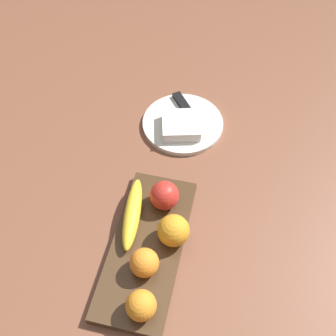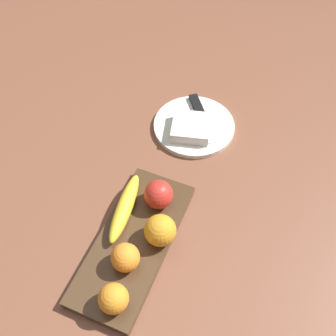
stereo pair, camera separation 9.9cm
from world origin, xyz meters
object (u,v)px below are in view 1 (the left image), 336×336
Objects in this scene: fruit_tray at (148,247)px; banana at (132,213)px; folded_napkin at (182,125)px; knife at (185,108)px; orange_near_banana at (173,231)px; orange_center at (141,305)px; orange_near_apple at (144,263)px; apple at (164,195)px; dinner_plate at (184,124)px.

banana reaches higher than fruit_tray.
knife is (-0.08, -0.01, -0.01)m from folded_napkin.
orange_center is (0.17, -0.03, -0.00)m from orange_near_banana.
orange_near_banana is 0.33m from folded_napkin.
fruit_tray is 1.98× the size of banana.
orange_near_apple is at bearing -35.74° from knife.
orange_near_banana reaches higher than apple.
banana is 2.64× the size of orange_near_banana.
orange_near_apple reaches higher than dinner_plate.
banana is at bearing -8.94° from dinner_plate.
orange_near_apple is (0.11, 0.06, 0.01)m from banana.
knife is at bearing -171.96° from orange_near_banana.
orange_near_banana is 0.41m from knife.
orange_near_banana is at bearing 25.30° from apple.
orange_near_apple is 0.09m from orange_center.
fruit_tray is 0.07m from orange_near_banana.
orange_near_apple is (0.05, 0.01, 0.04)m from fruit_tray.
fruit_tray is 0.38m from dinner_plate.
dinner_plate is at bearing -180.00° from folded_napkin.
knife reaches higher than dinner_plate.
orange_near_apple reaches higher than folded_napkin.
dinner_plate is at bearing -171.99° from orange_near_banana.
banana is (-0.06, -0.05, 0.03)m from fruit_tray.
folded_napkin is (-0.50, -0.02, -0.02)m from orange_center.
orange_center reaches higher than fruit_tray.
orange_center is 0.57m from knife.
orange_center is 0.28× the size of dinner_plate.
orange_near_banana is (0.03, 0.10, 0.02)m from banana.
banana is 0.11m from orange_near_banana.
fruit_tray is 0.15m from orange_center.
knife is at bearing -178.25° from orange_near_apple.
folded_napkin is 0.08m from knife.
folded_napkin is (-0.30, 0.05, -0.01)m from banana.
folded_napkin is (-0.33, -0.05, -0.03)m from orange_near_banana.
fruit_tray is at bearing -36.54° from knife.
fruit_tray is 3.68× the size of folded_napkin.
fruit_tray is 0.12m from apple.
apple is 0.31× the size of dinner_plate.
orange_center is at bearing 2.66° from dinner_plate.
orange_center is at bearing -34.35° from knife.
knife is (-0.32, -0.02, -0.04)m from apple.
orange_center reaches higher than dinner_plate.
dinner_plate is (-0.32, 0.05, -0.03)m from banana.
banana is 3.03× the size of orange_center.
fruit_tray is at bearing -0.00° from folded_napkin.
orange_near_banana is at bearing 152.65° from orange_near_apple.
orange_near_banana is 1.15× the size of orange_center.
orange_near_apple is at bearing 1.08° from folded_napkin.
fruit_tray is at bearing -61.54° from orange_near_banana.
knife is (-0.57, -0.03, -0.03)m from orange_center.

